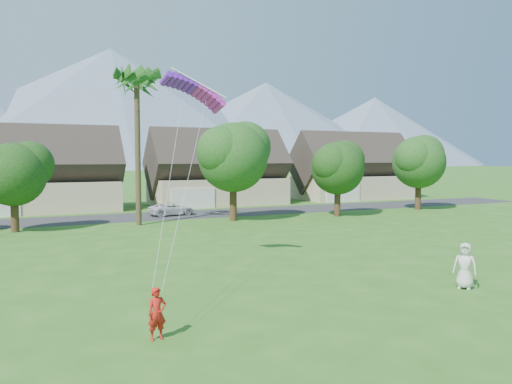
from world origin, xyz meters
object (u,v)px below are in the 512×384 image
parked_car (172,209)px  parafoil_kite (195,89)px  watcher (465,266)px  kite_flyer (157,314)px

parked_car → parafoil_kite: (-4.75, -22.64, 8.14)m
watcher → parafoil_kite: size_ratio=0.62×
watcher → parafoil_kite: bearing=-168.1°
parafoil_kite → kite_flyer: bearing=-112.8°
kite_flyer → parked_car: 32.44m
kite_flyer → parked_car: size_ratio=0.37×
watcher → parked_car: bearing=151.6°
parked_car → watcher: bearing=178.4°
parked_car → parafoil_kite: size_ratio=1.39×
parked_car → parafoil_kite: bearing=158.5°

